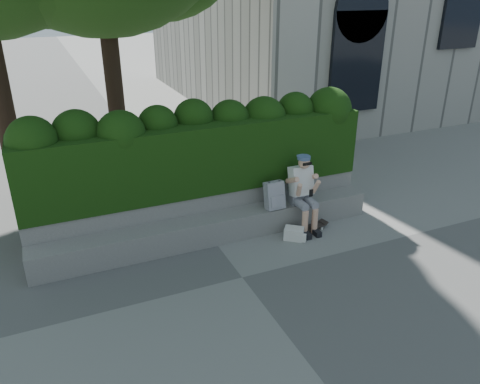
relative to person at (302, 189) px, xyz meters
name	(u,v)px	position (x,y,z in m)	size (l,w,h in m)	color
ground	(242,277)	(-1.64, -1.07, -0.75)	(80.00, 80.00, 0.00)	slate
bench_ledge	(213,229)	(-1.64, 0.18, -0.53)	(6.00, 0.45, 0.45)	gray
planter_wall	(204,210)	(-1.64, 0.66, -0.38)	(6.00, 0.50, 0.75)	gray
hedge	(198,155)	(-1.64, 0.88, 0.60)	(6.00, 1.00, 1.20)	black
person	(302,189)	(0.00, 0.00, 0.00)	(0.40, 0.76, 1.38)	gray
skateboard	(308,228)	(0.04, -0.22, -0.69)	(0.75, 0.31, 0.08)	black
backpack_plaid	(274,195)	(-0.52, 0.08, -0.06)	(0.34, 0.18, 0.49)	silver
backpack_ground	(294,234)	(-0.34, -0.35, -0.65)	(0.33, 0.23, 0.21)	white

